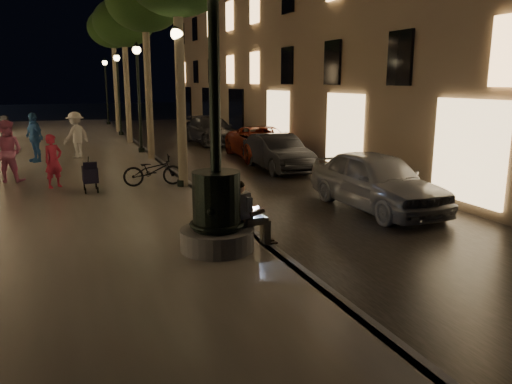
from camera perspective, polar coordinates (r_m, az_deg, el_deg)
name	(u,v)px	position (r m, az deg, el deg)	size (l,w,h in m)	color
ground	(152,159)	(22.25, -11.75, 3.68)	(120.00, 120.00, 0.00)	black
cobble_lane	(218,155)	(22.93, -4.33, 4.18)	(6.00, 45.00, 0.02)	black
promenade	(54,162)	(21.95, -22.12, 3.16)	(8.00, 45.00, 0.20)	#67625B
curb_strip	(152,157)	(22.24, -11.76, 3.93)	(0.25, 45.00, 0.20)	#59595B
building_right	(326,1)	(28.51, 8.00, 20.84)	(8.00, 36.00, 15.00)	#816950
fountain_lamppost	(216,197)	(9.33, -4.54, -0.62)	(1.40, 1.40, 5.21)	#59595B
seated_man_laptop	(247,211)	(9.59, -1.01, -2.18)	(0.92, 0.31, 1.30)	gray
tree_second	(144,2)	(21.20, -12.64, 20.41)	(3.00, 3.00, 7.40)	#6B604C
tree_third	(123,24)	(27.05, -14.91, 18.10)	(3.00, 3.00, 7.20)	#6B604C
tree_far	(113,29)	(33.03, -16.07, 17.47)	(3.00, 3.00, 7.50)	#6B604C
lamp_curb_a	(179,85)	(15.07, -8.83, 12.04)	(0.36, 0.36, 4.81)	black
lamp_curb_b	(138,83)	(22.94, -13.30, 11.98)	(0.36, 0.36, 4.81)	black
lamp_curb_c	(118,83)	(30.88, -15.48, 11.93)	(0.36, 0.36, 4.81)	black
lamp_curb_d	(106,83)	(38.85, -16.77, 11.89)	(0.36, 0.36, 4.81)	black
stroller	(90,175)	(15.12, -18.44, 1.90)	(0.42, 0.98, 1.01)	black
car_front	(377,180)	(13.54, 13.61, 1.30)	(1.82, 4.53, 1.54)	#94969B
car_second	(278,153)	(19.01, 2.51, 4.53)	(1.44, 4.14, 1.36)	black
car_third	(262,143)	(21.87, 0.75, 5.64)	(2.32, 5.03, 1.40)	maroon
car_rear	(211,130)	(27.41, -5.12, 7.02)	(2.01, 4.94, 1.43)	#2C2D31
pedestrian_red	(53,161)	(16.08, -22.15, 3.29)	(0.58, 0.38, 1.60)	#BF2643
pedestrian_pink	(8,151)	(17.58, -26.52, 4.19)	(0.95, 0.74, 1.95)	pink
pedestrian_white	(76,135)	(22.14, -19.88, 6.15)	(1.23, 0.71, 1.90)	silver
pedestrian_blue	(34,137)	(21.58, -24.01, 5.73)	(1.14, 0.47, 1.94)	#2A5A9B
pedestrian_dark	(5,134)	(25.17, -26.75, 5.96)	(0.80, 0.52, 1.65)	#303034
bicycle	(153,170)	(15.54, -11.69, 2.43)	(0.62, 1.79, 0.94)	black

